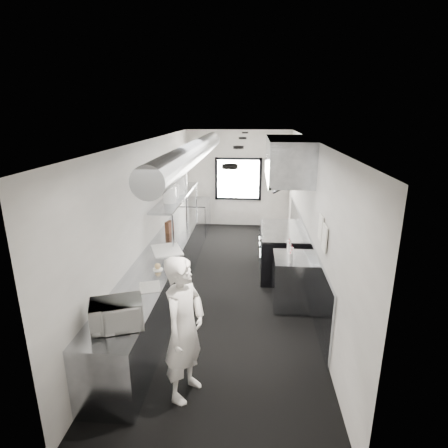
% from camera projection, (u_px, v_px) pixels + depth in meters
% --- Properties ---
extents(floor, '(3.00, 8.00, 0.01)m').
position_uv_depth(floor, '(229.00, 284.00, 7.27)').
color(floor, black).
rests_on(floor, ground).
extents(ceiling, '(3.00, 8.00, 0.01)m').
position_uv_depth(ceiling, '(230.00, 140.00, 6.44)').
color(ceiling, beige).
rests_on(ceiling, wall_back).
extents(wall_back, '(3.00, 0.02, 2.80)m').
position_uv_depth(wall_back, '(238.00, 179.00, 10.67)').
color(wall_back, silver).
rests_on(wall_back, floor).
extents(wall_front, '(3.00, 0.02, 2.80)m').
position_uv_depth(wall_front, '(198.00, 348.00, 3.05)').
color(wall_front, silver).
rests_on(wall_front, floor).
extents(wall_left, '(0.02, 8.00, 2.80)m').
position_uv_depth(wall_left, '(151.00, 215.00, 6.97)').
color(wall_left, silver).
rests_on(wall_left, floor).
extents(wall_right, '(0.02, 8.00, 2.80)m').
position_uv_depth(wall_right, '(310.00, 218.00, 6.74)').
color(wall_right, silver).
rests_on(wall_right, floor).
extents(wall_cladding, '(0.03, 5.50, 1.10)m').
position_uv_depth(wall_cladding, '(304.00, 255.00, 7.28)').
color(wall_cladding, gray).
rests_on(wall_cladding, wall_right).
extents(hvac_duct, '(0.40, 6.40, 0.40)m').
position_uv_depth(hvac_duct, '(194.00, 152.00, 6.95)').
color(hvac_duct, gray).
rests_on(hvac_duct, ceiling).
extents(service_window, '(1.36, 0.05, 1.25)m').
position_uv_depth(service_window, '(238.00, 179.00, 10.63)').
color(service_window, white).
rests_on(service_window, wall_back).
extents(exhaust_hood, '(0.81, 2.20, 0.88)m').
position_uv_depth(exhaust_hood, '(288.00, 159.00, 7.15)').
color(exhaust_hood, gray).
rests_on(exhaust_hood, ceiling).
extents(prep_counter, '(0.70, 6.00, 0.90)m').
position_uv_depth(prep_counter, '(165.00, 272.00, 6.75)').
color(prep_counter, gray).
rests_on(prep_counter, floor).
extents(pass_shelf, '(0.45, 3.00, 0.68)m').
position_uv_depth(pass_shelf, '(177.00, 196.00, 7.86)').
color(pass_shelf, gray).
rests_on(pass_shelf, prep_counter).
extents(range, '(0.88, 1.60, 0.94)m').
position_uv_depth(range, '(280.00, 251.00, 7.72)').
color(range, black).
rests_on(range, floor).
extents(bottle_station, '(0.65, 0.80, 0.90)m').
position_uv_depth(bottle_station, '(292.00, 281.00, 6.38)').
color(bottle_station, gray).
rests_on(bottle_station, floor).
extents(far_work_table, '(0.70, 1.20, 0.90)m').
position_uv_depth(far_work_table, '(196.00, 217.00, 10.27)').
color(far_work_table, gray).
rests_on(far_work_table, floor).
extents(notice_sheet_a, '(0.02, 0.28, 0.38)m').
position_uv_depth(notice_sheet_a, '(321.00, 228.00, 5.54)').
color(notice_sheet_a, white).
rests_on(notice_sheet_a, wall_right).
extents(notice_sheet_b, '(0.02, 0.28, 0.38)m').
position_uv_depth(notice_sheet_b, '(325.00, 238.00, 5.22)').
color(notice_sheet_b, white).
rests_on(notice_sheet_b, wall_right).
extents(line_cook, '(0.63, 0.76, 1.78)m').
position_uv_depth(line_cook, '(184.00, 329.00, 4.21)').
color(line_cook, silver).
rests_on(line_cook, floor).
extents(microwave, '(0.65, 0.57, 0.32)m').
position_uv_depth(microwave, '(117.00, 314.00, 4.19)').
color(microwave, silver).
rests_on(microwave, prep_counter).
extents(deli_tub_a, '(0.19, 0.19, 0.11)m').
position_uv_depth(deli_tub_a, '(114.00, 306.00, 4.56)').
color(deli_tub_a, '#ADB6A7').
rests_on(deli_tub_a, prep_counter).
extents(deli_tub_b, '(0.18, 0.18, 0.10)m').
position_uv_depth(deli_tub_b, '(111.00, 303.00, 4.66)').
color(deli_tub_b, '#ADB6A7').
rests_on(deli_tub_b, prep_counter).
extents(newspaper, '(0.39, 0.44, 0.01)m').
position_uv_depth(newspaper, '(150.00, 287.00, 5.18)').
color(newspaper, silver).
rests_on(newspaper, prep_counter).
extents(small_plate, '(0.20, 0.20, 0.01)m').
position_uv_depth(small_plate, '(158.00, 269.00, 5.75)').
color(small_plate, white).
rests_on(small_plate, prep_counter).
extents(pastry, '(0.10, 0.10, 0.10)m').
position_uv_depth(pastry, '(158.00, 266.00, 5.74)').
color(pastry, tan).
rests_on(pastry, small_plate).
extents(cutting_board, '(0.70, 0.79, 0.02)m').
position_uv_depth(cutting_board, '(167.00, 250.00, 6.55)').
color(cutting_board, silver).
rests_on(cutting_board, prep_counter).
extents(knife_block, '(0.15, 0.23, 0.23)m').
position_uv_depth(knife_block, '(169.00, 227.00, 7.51)').
color(knife_block, brown).
rests_on(knife_block, prep_counter).
extents(plate_stack_a, '(0.34, 0.34, 0.30)m').
position_uv_depth(plate_stack_a, '(170.00, 195.00, 7.14)').
color(plate_stack_a, white).
rests_on(plate_stack_a, pass_shelf).
extents(plate_stack_b, '(0.27, 0.27, 0.28)m').
position_uv_depth(plate_stack_b, '(174.00, 191.00, 7.52)').
color(plate_stack_b, white).
rests_on(plate_stack_b, pass_shelf).
extents(plate_stack_c, '(0.31, 0.31, 0.38)m').
position_uv_depth(plate_stack_c, '(178.00, 185.00, 7.90)').
color(plate_stack_c, white).
rests_on(plate_stack_c, pass_shelf).
extents(plate_stack_d, '(0.30, 0.30, 0.37)m').
position_uv_depth(plate_stack_d, '(182.00, 181.00, 8.46)').
color(plate_stack_d, white).
rests_on(plate_stack_d, pass_shelf).
extents(squeeze_bottle_a, '(0.07, 0.07, 0.17)m').
position_uv_depth(squeeze_bottle_a, '(290.00, 258.00, 5.99)').
color(squeeze_bottle_a, silver).
rests_on(squeeze_bottle_a, bottle_station).
extents(squeeze_bottle_b, '(0.06, 0.06, 0.17)m').
position_uv_depth(squeeze_bottle_b, '(291.00, 255.00, 6.12)').
color(squeeze_bottle_b, silver).
rests_on(squeeze_bottle_b, bottle_station).
extents(squeeze_bottle_c, '(0.06, 0.06, 0.18)m').
position_uv_depth(squeeze_bottle_c, '(292.00, 252.00, 6.23)').
color(squeeze_bottle_c, silver).
rests_on(squeeze_bottle_c, bottle_station).
extents(squeeze_bottle_d, '(0.07, 0.07, 0.17)m').
position_uv_depth(squeeze_bottle_d, '(289.00, 248.00, 6.41)').
color(squeeze_bottle_d, silver).
rests_on(squeeze_bottle_d, bottle_station).
extents(squeeze_bottle_e, '(0.08, 0.08, 0.20)m').
position_uv_depth(squeeze_bottle_e, '(289.00, 246.00, 6.51)').
color(squeeze_bottle_e, silver).
rests_on(squeeze_bottle_e, bottle_station).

